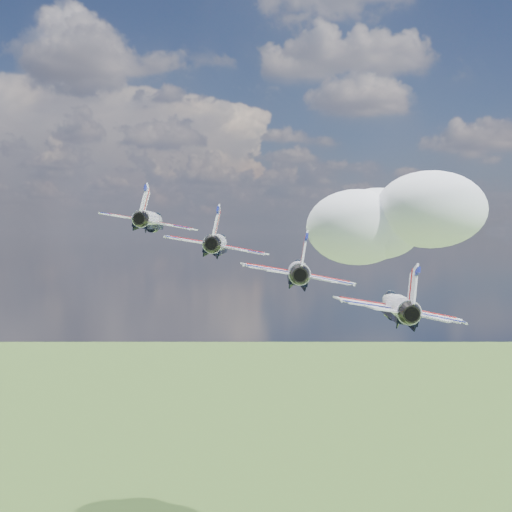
{
  "coord_description": "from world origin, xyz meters",
  "views": [
    {
      "loc": [
        -6.81,
        -86.13,
        154.41
      ],
      "look_at": [
        -4.86,
        -4.86,
        151.67
      ],
      "focal_mm": 50.0,
      "sensor_mm": 36.0,
      "label": 1
    }
  ],
  "objects_px": {
    "jet_1": "(218,243)",
    "jet_3": "(396,304)",
    "jet_0": "(152,220)",
    "jet_2": "(298,271)"
  },
  "relations": [
    {
      "from": "jet_1",
      "to": "jet_0",
      "type": "bearing_deg",
      "value": 140.72
    },
    {
      "from": "jet_0",
      "to": "jet_2",
      "type": "height_order",
      "value": "jet_0"
    },
    {
      "from": "jet_1",
      "to": "jet_2",
      "type": "relative_size",
      "value": 1.0
    },
    {
      "from": "jet_1",
      "to": "jet_3",
      "type": "relative_size",
      "value": 1.0
    },
    {
      "from": "jet_0",
      "to": "jet_3",
      "type": "xyz_separation_m",
      "value": [
        26.77,
        -24.55,
        -8.68
      ]
    },
    {
      "from": "jet_1",
      "to": "jet_2",
      "type": "bearing_deg",
      "value": -39.28
    },
    {
      "from": "jet_1",
      "to": "jet_2",
      "type": "height_order",
      "value": "jet_1"
    },
    {
      "from": "jet_1",
      "to": "jet_3",
      "type": "bearing_deg",
      "value": -39.28
    },
    {
      "from": "jet_0",
      "to": "jet_2",
      "type": "distance_m",
      "value": 24.9
    },
    {
      "from": "jet_0",
      "to": "jet_2",
      "type": "relative_size",
      "value": 1.0
    }
  ]
}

